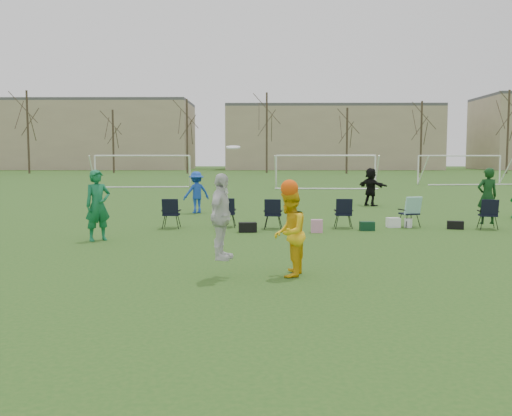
{
  "coord_description": "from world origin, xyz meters",
  "views": [
    {
      "loc": [
        -0.73,
        -10.37,
        2.32
      ],
      "look_at": [
        -0.85,
        1.47,
        1.25
      ],
      "focal_mm": 40.0,
      "sensor_mm": 36.0,
      "label": 1
    }
  ],
  "objects_px": {
    "fielder_green_near": "(98,205)",
    "goal_left": "(143,162)",
    "goal_right": "(460,161)",
    "fielder_blue": "(196,192)",
    "center_contest": "(262,225)",
    "goal_mid": "(325,162)",
    "fielder_black": "(371,187)"
  },
  "relations": [
    {
      "from": "fielder_black",
      "to": "goal_right",
      "type": "height_order",
      "value": "goal_right"
    },
    {
      "from": "fielder_blue",
      "to": "goal_mid",
      "type": "height_order",
      "value": "goal_mid"
    },
    {
      "from": "center_contest",
      "to": "goal_right",
      "type": "height_order",
      "value": "center_contest"
    },
    {
      "from": "fielder_blue",
      "to": "fielder_black",
      "type": "relative_size",
      "value": 0.95
    },
    {
      "from": "fielder_black",
      "to": "goal_mid",
      "type": "distance_m",
      "value": 15.5
    },
    {
      "from": "goal_left",
      "to": "goal_right",
      "type": "bearing_deg",
      "value": 3.75
    },
    {
      "from": "fielder_green_near",
      "to": "goal_left",
      "type": "xyz_separation_m",
      "value": [
        -4.76,
        28.78,
        0.94
      ]
    },
    {
      "from": "fielder_green_near",
      "to": "goal_mid",
      "type": "relative_size",
      "value": 0.26
    },
    {
      "from": "goal_right",
      "to": "fielder_black",
      "type": "bearing_deg",
      "value": -126.33
    },
    {
      "from": "goal_mid",
      "to": "goal_right",
      "type": "relative_size",
      "value": 1.01
    },
    {
      "from": "center_contest",
      "to": "goal_right",
      "type": "bearing_deg",
      "value": 65.97
    },
    {
      "from": "goal_mid",
      "to": "goal_right",
      "type": "distance_m",
      "value": 13.42
    },
    {
      "from": "fielder_green_near",
      "to": "fielder_black",
      "type": "distance_m",
      "value": 14.89
    },
    {
      "from": "fielder_black",
      "to": "center_contest",
      "type": "xyz_separation_m",
      "value": [
        -5.16,
        -16.05,
        0.1
      ]
    },
    {
      "from": "fielder_green_near",
      "to": "fielder_blue",
      "type": "distance_m",
      "value": 8.01
    },
    {
      "from": "fielder_blue",
      "to": "goal_left",
      "type": "height_order",
      "value": "goal_left"
    },
    {
      "from": "goal_right",
      "to": "fielder_blue",
      "type": "bearing_deg",
      "value": -135.84
    },
    {
      "from": "fielder_green_near",
      "to": "fielder_blue",
      "type": "bearing_deg",
      "value": 38.79
    },
    {
      "from": "fielder_green_near",
      "to": "goal_right",
      "type": "height_order",
      "value": "goal_right"
    },
    {
      "from": "goal_left",
      "to": "goal_right",
      "type": "xyz_separation_m",
      "value": [
        26.0,
        4.0,
        0.0
      ]
    },
    {
      "from": "center_contest",
      "to": "goal_right",
      "type": "relative_size",
      "value": 0.34
    },
    {
      "from": "fielder_green_near",
      "to": "center_contest",
      "type": "distance_m",
      "value": 6.54
    },
    {
      "from": "goal_mid",
      "to": "goal_right",
      "type": "xyz_separation_m",
      "value": [
        12.0,
        6.0,
        0.0
      ]
    },
    {
      "from": "fielder_black",
      "to": "goal_right",
      "type": "bearing_deg",
      "value": -64.75
    },
    {
      "from": "fielder_green_near",
      "to": "fielder_blue",
      "type": "relative_size",
      "value": 1.14
    },
    {
      "from": "center_contest",
      "to": "goal_mid",
      "type": "distance_m",
      "value": 31.88
    },
    {
      "from": "fielder_green_near",
      "to": "fielder_black",
      "type": "relative_size",
      "value": 1.09
    },
    {
      "from": "goal_left",
      "to": "goal_right",
      "type": "height_order",
      "value": "same"
    },
    {
      "from": "center_contest",
      "to": "goal_left",
      "type": "xyz_separation_m",
      "value": [
        -9.27,
        33.52,
        0.92
      ]
    },
    {
      "from": "goal_left",
      "to": "goal_right",
      "type": "relative_size",
      "value": 1.01
    },
    {
      "from": "fielder_green_near",
      "to": "goal_left",
      "type": "distance_m",
      "value": 29.19
    },
    {
      "from": "fielder_black",
      "to": "goal_left",
      "type": "height_order",
      "value": "goal_left"
    }
  ]
}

